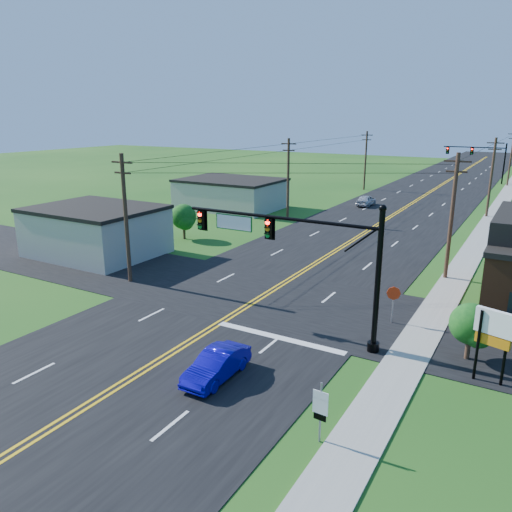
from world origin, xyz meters
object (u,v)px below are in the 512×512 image
Objects in this scene: signal_mast_far at (477,156)px; stop_sign at (393,297)px; blue_car at (217,366)px; signal_mast_main at (295,249)px; route_sign at (320,408)px.

stop_sign is (4.20, -68.02, -2.95)m from signal_mast_far.
signal_mast_far reaches higher than blue_car.
blue_car is at bearing -97.61° from signal_mast_main.
signal_mast_far is 78.24m from blue_car.
signal_mast_far is (0.10, 72.00, -0.20)m from signal_mast_main.
signal_mast_far is at bearing 97.80° from route_sign.
signal_mast_far is at bearing 88.89° from blue_car.
signal_mast_main reaches higher than stop_sign.
route_sign is at bearing -86.53° from signal_mast_far.
signal_mast_main is 10.01m from route_sign.
route_sign is 1.09× the size of stop_sign.
signal_mast_far is 4.96× the size of stop_sign.
stop_sign is (4.30, 3.98, -3.16)m from signal_mast_main.
signal_mast_far is at bearing 75.36° from stop_sign.
signal_mast_far is at bearing 89.92° from signal_mast_main.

